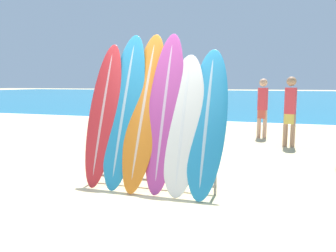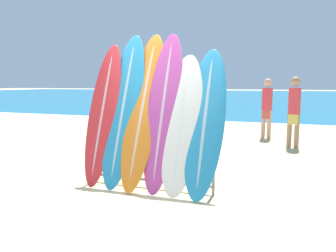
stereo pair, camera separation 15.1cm
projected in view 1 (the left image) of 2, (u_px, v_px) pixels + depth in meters
ground_plane at (141, 193)px, 4.74m from camera, size 160.00×160.00×0.00m
ocean_water at (263, 96)px, 40.74m from camera, size 120.00×60.00×0.01m
surfboard_rack at (151, 159)px, 4.92m from camera, size 2.00×0.04×0.83m
surfboard_slot_0 at (104, 113)px, 5.17m from camera, size 0.50×0.89×2.23m
surfboard_slot_1 at (124, 108)px, 5.09m from camera, size 0.58×1.02×2.38m
surfboard_slot_2 at (144, 108)px, 5.00m from camera, size 0.55×1.18×2.39m
surfboard_slot_3 at (165, 110)px, 4.86m from camera, size 0.52×0.97×2.36m
surfboard_slot_4 at (183, 123)px, 4.73m from camera, size 0.59×0.88×2.02m
surfboard_slot_5 at (207, 121)px, 4.64m from camera, size 0.56×1.00×2.10m
person_near_water at (263, 106)px, 9.42m from camera, size 0.29×0.23×1.71m
person_mid_beach at (290, 109)px, 8.08m from camera, size 0.29×0.23×1.74m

